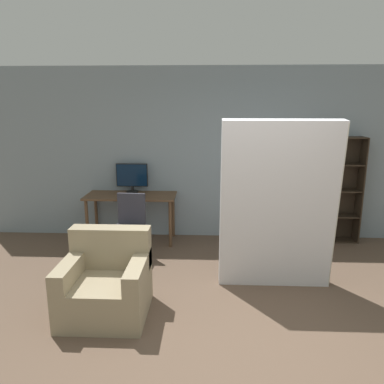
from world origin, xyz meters
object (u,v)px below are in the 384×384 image
at_px(office_chair, 130,234).
at_px(bookshelf, 323,190).
at_px(mattress_near, 278,207).
at_px(armchair, 107,283).
at_px(monitor, 132,177).

height_order(office_chair, bookshelf, bookshelf).
xyz_separation_m(office_chair, mattress_near, (1.89, -0.73, 0.62)).
bearing_deg(bookshelf, mattress_near, -121.47).
relative_size(bookshelf, armchair, 1.94).
bearing_deg(mattress_near, office_chair, 158.93).
distance_m(bookshelf, armchair, 3.67).
xyz_separation_m(office_chair, bookshelf, (2.88, 0.89, 0.44)).
bearing_deg(mattress_near, armchair, -160.60).
height_order(monitor, mattress_near, mattress_near).
height_order(monitor, armchair, monitor).
xyz_separation_m(bookshelf, armchair, (-2.84, -2.27, -0.49)).
bearing_deg(armchair, monitor, 94.26).
distance_m(office_chair, bookshelf, 3.05).
distance_m(mattress_near, armchair, 2.07).
bearing_deg(office_chair, bookshelf, 17.19).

